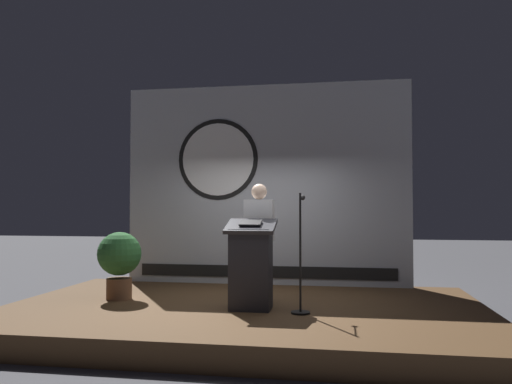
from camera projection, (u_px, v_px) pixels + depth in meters
name	position (u px, v px, depth m)	size (l,w,h in m)	color
ground_plane	(245.00, 327.00, 6.76)	(40.00, 40.00, 0.00)	#4C4C51
stage_platform	(245.00, 316.00, 6.76)	(6.40, 4.00, 0.30)	brown
banner_display	(263.00, 184.00, 8.65)	(4.91, 0.12, 3.45)	#B2B7C1
podium	(251.00, 266.00, 6.46)	(0.64, 0.49, 1.17)	#26262B
speaker_person	(259.00, 242.00, 6.94)	(0.40, 0.26, 1.65)	black
microphone_stand	(301.00, 270.00, 6.27)	(0.24, 0.58, 1.50)	black
potted_plant	(119.00, 258.00, 7.20)	(0.63, 0.63, 0.96)	brown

